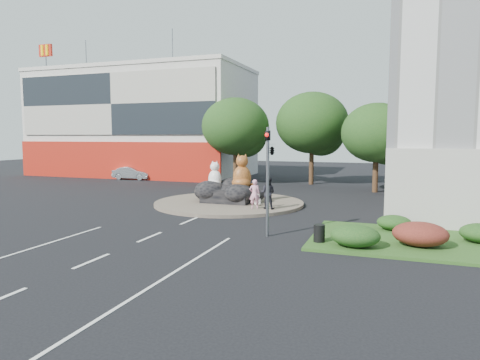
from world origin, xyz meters
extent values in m
plane|color=black|center=(0.00, 0.00, 0.00)|extent=(120.00, 120.00, 0.00)
cylinder|color=brown|center=(0.00, 10.00, 0.10)|extent=(10.00, 10.00, 0.20)
cube|color=silver|center=(-18.00, 28.00, 6.00)|extent=(25.00, 12.00, 12.00)
cube|color=#AA1D0F|center=(-18.00, 21.95, 2.00)|extent=(25.00, 0.30, 4.00)
cube|color=#B2AD9E|center=(-18.00, 21.90, 8.00)|extent=(24.00, 0.15, 6.50)
cube|color=silver|center=(-18.00, 28.00, 12.20)|extent=(25.20, 12.20, 0.40)
cylinder|color=#595B60|center=(-26.00, 28.00, 14.40)|extent=(0.10, 0.10, 4.00)
cylinder|color=#595B60|center=(-15.00, 30.00, 14.90)|extent=(0.10, 0.10, 5.00)
cube|color=#AA1D0F|center=(-28.50, 24.00, 14.60)|extent=(1.80, 0.25, 1.40)
cube|color=#294918|center=(12.00, 3.00, 0.06)|extent=(10.00, 6.00, 0.12)
cylinder|color=#382314|center=(-4.00, 22.00, 1.87)|extent=(0.44, 0.44, 3.74)
ellipsoid|color=#123A15|center=(-4.00, 22.00, 5.53)|extent=(6.46, 6.46, 5.49)
sphere|color=#123A15|center=(-3.20, 22.50, 4.68)|extent=(4.25, 4.25, 4.25)
sphere|color=#123A15|center=(-4.70, 21.70, 4.93)|extent=(3.74, 3.74, 3.74)
cylinder|color=#382314|center=(3.00, 24.00, 1.98)|extent=(0.44, 0.44, 3.96)
ellipsoid|color=#123A15|center=(3.00, 24.00, 5.85)|extent=(6.84, 6.84, 5.81)
sphere|color=#123A15|center=(3.80, 24.50, 4.95)|extent=(4.50, 4.50, 4.50)
sphere|color=#123A15|center=(2.30, 23.70, 5.22)|extent=(3.96, 3.96, 3.96)
cylinder|color=#382314|center=(9.00, 20.00, 1.65)|extent=(0.44, 0.44, 3.30)
ellipsoid|color=#123A15|center=(9.00, 20.00, 4.88)|extent=(5.70, 5.70, 4.84)
sphere|color=#123A15|center=(9.80, 20.50, 4.12)|extent=(3.75, 3.75, 3.75)
sphere|color=#123A15|center=(8.30, 19.70, 4.35)|extent=(3.30, 3.30, 3.30)
ellipsoid|color=#123A15|center=(9.00, 1.00, 0.57)|extent=(2.00, 1.60, 0.90)
ellipsoid|color=#511A15|center=(11.50, 2.00, 0.61)|extent=(2.20, 1.76, 0.99)
ellipsoid|color=#123A15|center=(10.50, 4.80, 0.48)|extent=(1.60, 1.28, 0.72)
cylinder|color=#595B60|center=(5.00, 2.00, 2.50)|extent=(0.14, 0.14, 5.00)
imported|color=black|center=(5.00, 2.00, 4.20)|extent=(0.21, 0.26, 1.30)
imported|color=black|center=(5.20, 2.00, 4.00)|extent=(0.26, 1.24, 0.50)
sphere|color=red|center=(5.00, 1.82, 4.65)|extent=(0.18, 0.18, 0.18)
cylinder|color=#595B60|center=(13.00, 8.00, 4.00)|extent=(0.18, 0.18, 8.00)
cylinder|color=#595B60|center=(12.00, 8.00, 8.00)|extent=(2.00, 0.12, 0.12)
cube|color=silver|center=(11.00, 8.00, 7.90)|extent=(0.50, 0.22, 0.12)
imported|color=pink|center=(2.48, 7.92, 1.10)|extent=(0.75, 0.60, 1.79)
imported|color=black|center=(3.25, 8.12, 1.17)|extent=(0.95, 0.74, 1.94)
imported|color=#A7AAAE|center=(-15.69, 22.01, 0.68)|extent=(4.26, 1.82, 1.37)
cylinder|color=black|center=(7.50, 1.29, 0.49)|extent=(0.58, 0.58, 0.74)
camera|label=1|loc=(10.36, -16.62, 4.60)|focal=32.00mm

